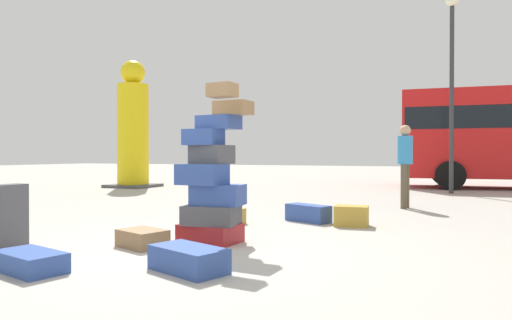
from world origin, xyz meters
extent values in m
plane|color=#ADA89E|center=(0.00, 0.00, 0.00)|extent=(80.00, 80.00, 0.00)
cube|color=maroon|center=(-0.06, 0.42, 0.11)|extent=(0.74, 0.56, 0.23)
cube|color=#4C4C51|center=(-0.03, 0.40, 0.35)|extent=(0.70, 0.56, 0.24)
cube|color=#334F99|center=(0.04, 0.45, 0.59)|extent=(0.66, 0.51, 0.25)
cube|color=#334F99|center=(-0.14, 0.36, 0.84)|extent=(0.57, 0.43, 0.25)
cube|color=#4C4C51|center=(-0.10, 0.54, 1.09)|extent=(0.54, 0.44, 0.24)
cube|color=#334F99|center=(-0.20, 0.49, 1.31)|extent=(0.46, 0.34, 0.20)
cube|color=#334F99|center=(-0.04, 0.60, 1.50)|extent=(0.52, 0.40, 0.17)
cube|color=olive|center=(0.18, 0.58, 1.67)|extent=(0.45, 0.34, 0.17)
cube|color=olive|center=(0.24, 0.16, 1.83)|extent=(0.33, 0.26, 0.16)
cube|color=olive|center=(-0.65, -0.15, 0.10)|extent=(0.64, 0.55, 0.20)
cube|color=#4C4C51|center=(-2.01, -0.85, 0.37)|extent=(0.24, 0.39, 0.75)
cube|color=#334F99|center=(0.45, -0.91, 0.12)|extent=(0.84, 0.63, 0.23)
cube|color=#334F99|center=(0.54, 2.59, 0.14)|extent=(0.81, 0.58, 0.28)
cube|color=#B28C33|center=(1.28, 2.41, 0.15)|extent=(0.54, 0.41, 0.31)
cube|color=#B28C33|center=(-0.63, 1.87, 0.12)|extent=(0.66, 0.31, 0.24)
cube|color=#334F99|center=(-0.90, -1.50, 0.09)|extent=(0.79, 0.55, 0.19)
cylinder|color=brown|center=(1.81, 5.29, 0.45)|extent=(0.12, 0.12, 0.90)
cylinder|color=brown|center=(1.78, 5.07, 0.45)|extent=(0.12, 0.12, 0.90)
cylinder|color=#338CCC|center=(1.80, 5.18, 1.18)|extent=(0.30, 0.30, 0.57)
sphere|color=tan|center=(1.80, 5.18, 1.58)|extent=(0.22, 0.22, 0.22)
cylinder|color=yellow|center=(-7.18, 7.91, 1.72)|extent=(1.03, 1.03, 3.44)
sphere|color=yellow|center=(-7.18, 7.91, 3.84)|extent=(0.80, 0.80, 0.80)
cube|color=#4C4C4C|center=(-7.18, 7.91, 0.05)|extent=(1.45, 1.45, 0.10)
cylinder|color=black|center=(2.38, 13.22, 0.45)|extent=(0.92, 0.33, 0.90)
cylinder|color=black|center=(2.61, 10.73, 0.45)|extent=(0.92, 0.33, 0.90)
cylinder|color=#333338|center=(2.64, 9.41, 2.65)|extent=(0.12, 0.12, 5.29)
sphere|color=#F2F2CC|center=(2.64, 9.41, 5.41)|extent=(0.36, 0.36, 0.36)
camera|label=1|loc=(2.71, -4.56, 1.09)|focal=32.19mm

